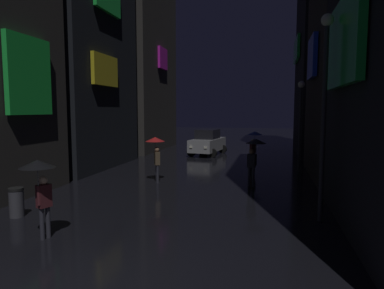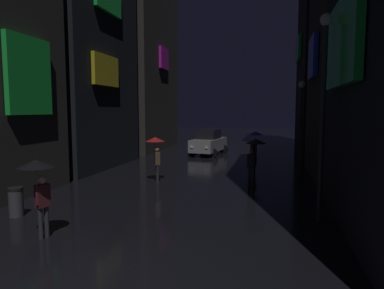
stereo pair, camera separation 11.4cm
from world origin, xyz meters
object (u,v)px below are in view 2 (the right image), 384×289
(trash_bin, at_px, (16,202))
(car_distant, at_px, (209,143))
(pedestrian_near_crossing_red, at_px, (156,147))
(streetlamp_right_far, at_px, (301,115))
(pedestrian_midstreet_left_black, at_px, (38,177))
(streetlamp_right_near, at_px, (323,96))
(pedestrian_foreground_right_blue, at_px, (255,139))
(pedestrian_far_right_black, at_px, (255,149))

(trash_bin, bearing_deg, car_distant, 79.02)
(pedestrian_near_crossing_red, bearing_deg, streetlamp_right_far, 30.08)
(pedestrian_midstreet_left_black, bearing_deg, pedestrian_near_crossing_red, 85.82)
(streetlamp_right_near, bearing_deg, car_distant, 112.78)
(streetlamp_right_near, xyz_separation_m, trash_bin, (-9.30, -1.71, -3.31))
(streetlamp_right_far, bearing_deg, pedestrian_midstreet_left_black, -122.51)
(pedestrian_midstreet_left_black, xyz_separation_m, streetlamp_right_near, (7.24, 3.27, 2.11))
(car_distant, relative_size, streetlamp_right_near, 0.71)
(pedestrian_midstreet_left_black, bearing_deg, streetlamp_right_far, 57.49)
(pedestrian_near_crossing_red, distance_m, streetlamp_right_near, 8.18)
(pedestrian_foreground_right_blue, distance_m, pedestrian_midstreet_left_black, 13.76)
(pedestrian_foreground_right_blue, distance_m, pedestrian_near_crossing_red, 6.89)
(pedestrian_near_crossing_red, distance_m, streetlamp_right_far, 7.86)
(streetlamp_right_near, relative_size, trash_bin, 6.60)
(pedestrian_far_right_black, height_order, pedestrian_midstreet_left_black, same)
(car_distant, relative_size, streetlamp_right_far, 0.89)
(car_distant, bearing_deg, pedestrian_foreground_right_blue, -53.39)
(pedestrian_near_crossing_red, distance_m, trash_bin, 6.58)
(pedestrian_foreground_right_blue, height_order, pedestrian_far_right_black, same)
(pedestrian_foreground_right_blue, xyz_separation_m, trash_bin, (-6.86, -11.34, -1.20))
(pedestrian_foreground_right_blue, relative_size, streetlamp_right_near, 0.35)
(pedestrian_far_right_black, height_order, trash_bin, pedestrian_far_right_black)
(trash_bin, bearing_deg, streetlamp_right_far, 46.49)
(pedestrian_far_right_black, relative_size, trash_bin, 2.28)
(pedestrian_foreground_right_blue, bearing_deg, streetlamp_right_near, -75.80)
(streetlamp_right_near, xyz_separation_m, streetlamp_right_far, (0.00, 8.08, -0.68))
(pedestrian_far_right_black, relative_size, car_distant, 0.49)
(streetlamp_right_far, bearing_deg, car_distant, 133.24)
(pedestrian_far_right_black, relative_size, streetlamp_right_far, 0.43)
(trash_bin, bearing_deg, pedestrian_far_right_black, 40.23)
(pedestrian_far_right_black, xyz_separation_m, pedestrian_near_crossing_red, (-4.51, -0.10, 0.00))
(pedestrian_near_crossing_red, bearing_deg, streetlamp_right_near, -32.18)
(pedestrian_foreground_right_blue, distance_m, streetlamp_right_near, 10.15)
(streetlamp_right_near, height_order, streetlamp_right_far, streetlamp_right_near)
(streetlamp_right_far, height_order, trash_bin, streetlamp_right_far)
(pedestrian_near_crossing_red, xyz_separation_m, car_distant, (0.55, 10.40, -0.74))
(pedestrian_foreground_right_blue, relative_size, car_distant, 0.49)
(streetlamp_right_near, distance_m, trash_bin, 10.02)
(car_distant, bearing_deg, pedestrian_far_right_black, -69.00)
(pedestrian_foreground_right_blue, bearing_deg, pedestrian_midstreet_left_black, -110.41)
(pedestrian_near_crossing_red, relative_size, streetlamp_right_near, 0.35)
(pedestrian_far_right_black, bearing_deg, trash_bin, -139.77)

